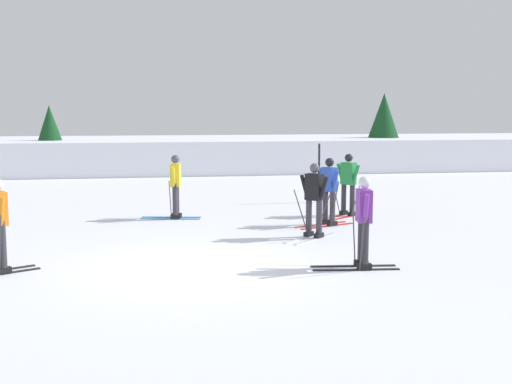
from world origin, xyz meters
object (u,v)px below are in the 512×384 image
conifer_far_left (50,132)px  conifer_far_right (384,124)px  skier_purple (363,219)px  trail_marker_pole (319,173)px  skier_black (314,198)px  skier_blue (329,189)px  skier_green (348,183)px  skier_yellow (175,185)px

conifer_far_left → conifer_far_right: conifer_far_right is taller
skier_purple → trail_marker_pole: bearing=81.0°
trail_marker_pole → conifer_far_right: 12.95m
skier_black → skier_blue: bearing=63.0°
skier_black → skier_green: bearing=59.5°
conifer_far_left → trail_marker_pole: bearing=-48.2°
skier_blue → skier_purple: bearing=-97.3°
conifer_far_left → skier_black: bearing=-63.3°
trail_marker_pole → skier_purple: bearing=-99.0°
skier_black → skier_purple: (0.19, -2.92, 0.00)m
skier_purple → skier_blue: same height
skier_yellow → trail_marker_pole: bearing=27.3°
skier_green → skier_purple: same height
skier_green → skier_blue: (-0.91, -1.35, 0.00)m
skier_yellow → skier_black: size_ratio=1.00×
skier_green → conifer_far_left: (-9.91, 13.58, 0.95)m
skier_blue → conifer_far_right: conifer_far_right is taller
skier_purple → skier_blue: (0.56, 4.41, 0.00)m
skier_black → skier_green: size_ratio=1.00×
skier_green → trail_marker_pole: bearing=93.0°
skier_yellow → conifer_far_left: bearing=111.4°
conifer_far_left → conifer_far_right: 15.99m
skier_yellow → conifer_far_left: (-5.21, 13.30, 0.95)m
skier_blue → skier_black: bearing=-117.0°
skier_yellow → skier_purple: 6.85m
skier_blue → conifer_far_right: bearing=65.4°
skier_purple → conifer_far_left: (-8.44, 19.34, 0.95)m
conifer_far_right → skier_purple: bearing=-111.0°
skier_yellow → skier_green: 4.71m
skier_purple → conifer_far_right: bearing=69.0°
trail_marker_pole → conifer_far_right: conifer_far_right is taller
trail_marker_pole → skier_yellow: bearing=-152.7°
skier_green → trail_marker_pole: (-0.14, 2.64, 0.01)m
skier_green → conifer_far_left: bearing=126.1°
skier_yellow → conifer_far_right: (10.77, 13.65, 1.25)m
skier_green → trail_marker_pole: trail_marker_pole is taller
skier_purple → skier_yellow: bearing=118.1°
skier_black → conifer_far_right: bearing=65.2°
skier_black → skier_blue: (0.76, 1.48, 0.00)m
skier_yellow → skier_blue: (3.79, -1.63, 0.00)m
skier_purple → trail_marker_pole: trail_marker_pole is taller
skier_green → skier_purple: 5.94m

